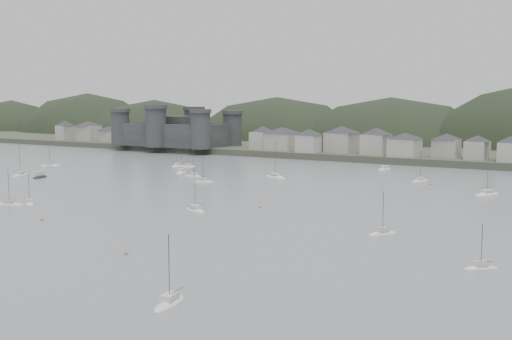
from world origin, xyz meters
The scene contains 8 objects.
ground centered at (0.00, 0.00, 0.00)m, with size 900.00×900.00×0.00m, color slate.
far_shore_land centered at (0.00, 295.00, 1.50)m, with size 900.00×250.00×3.00m, color #383D2D.
forested_ridge centered at (4.83, 269.40, -11.28)m, with size 851.55×103.94×102.57m.
castle centered at (-120.00, 179.80, 10.96)m, with size 66.00×43.00×20.00m.
waterfront_town centered at (50.59, 183.34, 8.66)m, with size 451.48×28.46×12.92m.
moored_fleet centered at (-21.34, 71.20, 0.18)m, with size 229.98×178.44×13.88m.
motor_launch_far centered at (-79.85, 59.42, 0.29)m, with size 5.55×8.45×3.90m.
mooring_buoys centered at (-14.58, 55.60, 0.15)m, with size 112.71×122.14×0.70m.
Camera 1 is at (99.12, -78.50, 25.81)m, focal length 43.14 mm.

